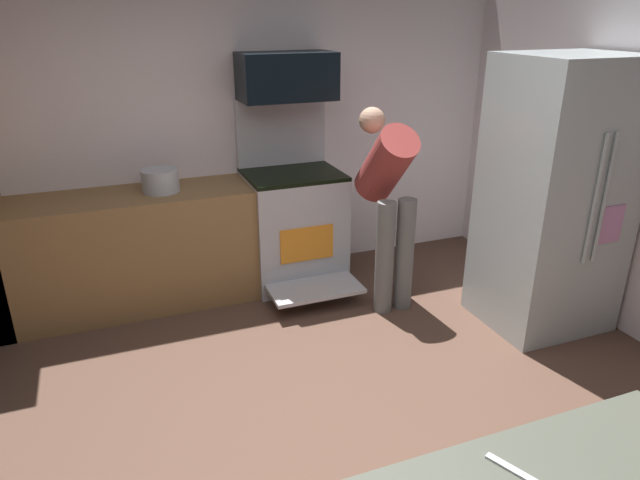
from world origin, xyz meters
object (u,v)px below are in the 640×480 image
(refrigerator, at_px, (554,197))
(person_cook, at_px, (388,194))
(stock_pot, at_px, (160,181))
(microwave, at_px, (287,76))
(oven_range, at_px, (293,223))

(refrigerator, distance_m, person_cook, 1.16)
(stock_pot, bearing_deg, person_cook, -22.04)
(refrigerator, bearing_deg, microwave, 136.83)
(oven_range, distance_m, stock_pot, 1.14)
(microwave, distance_m, person_cook, 1.20)
(microwave, height_order, stock_pot, microwave)
(oven_range, height_order, person_cook, oven_range)
(oven_range, xyz_separation_m, microwave, (0.00, 0.09, 1.18))
(microwave, relative_size, refrigerator, 0.39)
(person_cook, bearing_deg, refrigerator, -35.63)
(person_cook, bearing_deg, stock_pot, 157.96)
(oven_range, bearing_deg, stock_pot, 179.20)
(refrigerator, xyz_separation_m, person_cook, (-0.95, 0.68, -0.07))
(refrigerator, height_order, person_cook, refrigerator)
(oven_range, distance_m, microwave, 1.18)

